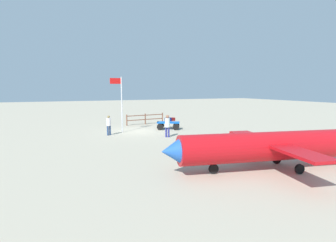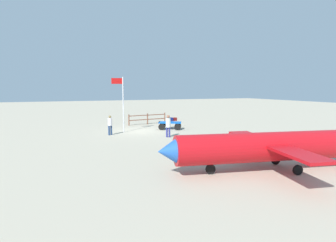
# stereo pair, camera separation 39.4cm
# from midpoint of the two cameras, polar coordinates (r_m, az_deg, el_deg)

# --- Properties ---
(ground_plane) EXTENTS (120.00, 120.00, 0.00)m
(ground_plane) POSITION_cam_midpoint_polar(r_m,az_deg,el_deg) (23.15, -6.96, -2.18)
(ground_plane) COLOR #AFA48E
(luggage_cart) EXTENTS (2.28, 1.87, 0.68)m
(luggage_cart) POSITION_cam_midpoint_polar(r_m,az_deg,el_deg) (23.89, -0.45, -0.68)
(luggage_cart) COLOR blue
(luggage_cart) RESTS_ON ground
(suitcase_tan) EXTENTS (0.59, 0.40, 0.29)m
(suitcase_tan) POSITION_cam_midpoint_polar(r_m,az_deg,el_deg) (24.73, 0.38, 0.39)
(suitcase_tan) COLOR maroon
(suitcase_tan) RESTS_ON luggage_cart
(suitcase_maroon) EXTENTS (0.55, 0.40, 0.30)m
(suitcase_maroon) POSITION_cam_midpoint_polar(r_m,az_deg,el_deg) (24.52, -0.45, 0.36)
(suitcase_maroon) COLOR navy
(suitcase_maroon) RESTS_ON luggage_cart
(worker_lead) EXTENTS (0.51, 0.51, 1.70)m
(worker_lead) POSITION_cam_midpoint_polar(r_m,az_deg,el_deg) (19.95, -0.69, -0.69)
(worker_lead) COLOR navy
(worker_lead) RESTS_ON ground
(worker_trailing) EXTENTS (0.44, 0.44, 1.58)m
(worker_trailing) POSITION_cam_midpoint_polar(r_m,az_deg,el_deg) (21.37, -13.23, -0.61)
(worker_trailing) COLOR navy
(worker_trailing) RESTS_ON ground
(airplane_near) EXTENTS (9.52, 6.54, 2.96)m
(airplane_near) POSITION_cam_midpoint_polar(r_m,az_deg,el_deg) (12.63, 19.63, -5.17)
(airplane_near) COLOR red
(airplane_near) RESTS_ON ground
(flagpole) EXTENTS (1.00, 0.10, 4.64)m
(flagpole) POSITION_cam_midpoint_polar(r_m,az_deg,el_deg) (22.34, -10.76, 4.51)
(flagpole) COLOR silver
(flagpole) RESTS_ON ground
(wooden_fence) EXTENTS (4.18, 0.65, 1.12)m
(wooden_fence) POSITION_cam_midpoint_polar(r_m,az_deg,el_deg) (27.35, -5.36, 0.63)
(wooden_fence) COLOR brown
(wooden_fence) RESTS_ON ground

